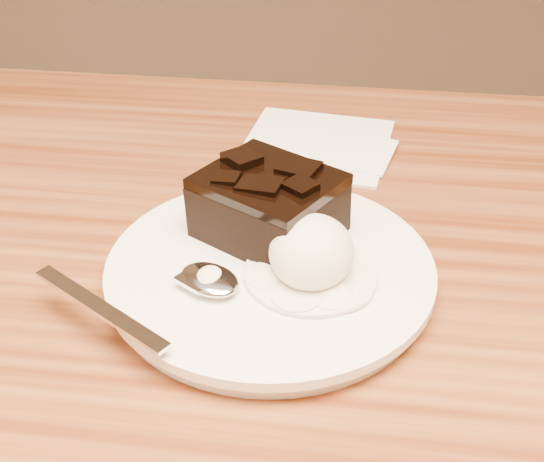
# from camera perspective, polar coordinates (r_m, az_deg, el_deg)

# --- Properties ---
(plate) EXTENTS (0.23, 0.23, 0.02)m
(plate) POSITION_cam_1_polar(r_m,az_deg,el_deg) (0.53, -0.14, -3.35)
(plate) COLOR white
(plate) RESTS_ON dining_table
(brownie) EXTENTS (0.12, 0.11, 0.04)m
(brownie) POSITION_cam_1_polar(r_m,az_deg,el_deg) (0.54, -0.26, 1.71)
(brownie) COLOR black
(brownie) RESTS_ON plate
(ice_cream_scoop) EXTENTS (0.06, 0.06, 0.05)m
(ice_cream_scoop) POSITION_cam_1_polar(r_m,az_deg,el_deg) (0.50, 3.07, -1.62)
(ice_cream_scoop) COLOR white
(ice_cream_scoop) RESTS_ON plate
(melt_puddle) EXTENTS (0.09, 0.09, 0.00)m
(melt_puddle) POSITION_cam_1_polar(r_m,az_deg,el_deg) (0.51, 3.01, -3.34)
(melt_puddle) COLOR white
(melt_puddle) RESTS_ON plate
(spoon) EXTENTS (0.17, 0.12, 0.01)m
(spoon) POSITION_cam_1_polar(r_m,az_deg,el_deg) (0.50, -4.84, -3.91)
(spoon) COLOR silver
(spoon) RESTS_ON plate
(napkin) EXTENTS (0.15, 0.15, 0.01)m
(napkin) POSITION_cam_1_polar(r_m,az_deg,el_deg) (0.71, 3.42, 6.78)
(napkin) COLOR white
(napkin) RESTS_ON dining_table
(crumb_a) EXTENTS (0.01, 0.01, 0.00)m
(crumb_a) POSITION_cam_1_polar(r_m,az_deg,el_deg) (0.53, 6.45, -2.02)
(crumb_a) COLOR black
(crumb_a) RESTS_ON plate
(crumb_b) EXTENTS (0.01, 0.01, 0.00)m
(crumb_b) POSITION_cam_1_polar(r_m,az_deg,el_deg) (0.52, 7.41, -2.32)
(crumb_b) COLOR black
(crumb_b) RESTS_ON plate
(crumb_c) EXTENTS (0.01, 0.00, 0.00)m
(crumb_c) POSITION_cam_1_polar(r_m,az_deg,el_deg) (0.50, -5.54, -3.96)
(crumb_c) COLOR black
(crumb_c) RESTS_ON plate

